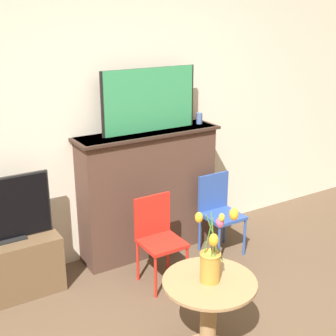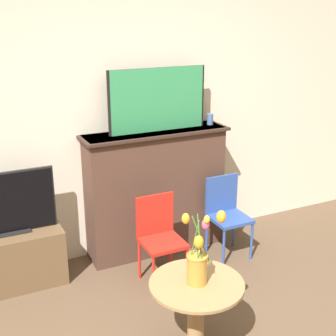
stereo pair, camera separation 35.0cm
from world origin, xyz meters
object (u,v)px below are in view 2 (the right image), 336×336
object	(u,v)px
tv_monitor	(10,204)
chair_blue	(226,211)
painting	(158,100)
chair_red	(159,234)
vase_tulips	(199,259)

from	to	relation	value
tv_monitor	chair_blue	world-z (taller)	tv_monitor
painting	chair_red	xyz separation A→B (m)	(-0.22, -0.51, -1.00)
vase_tulips	chair_blue	bearing A→B (deg)	50.28
painting	tv_monitor	xyz separation A→B (m)	(-1.31, -0.06, -0.70)
chair_blue	vase_tulips	size ratio (longest dim) A/B	1.50
painting	tv_monitor	bearing A→B (deg)	-177.57
chair_red	vase_tulips	distance (m)	0.99
chair_red	painting	bearing A→B (deg)	66.11
chair_blue	chair_red	bearing A→B (deg)	-168.33
painting	chair_red	size ratio (longest dim) A/B	1.23
painting	chair_blue	distance (m)	1.18
chair_red	vase_tulips	bearing A→B (deg)	-100.05
chair_blue	tv_monitor	bearing A→B (deg)	170.65
chair_red	chair_blue	bearing A→B (deg)	11.67
chair_blue	vase_tulips	xyz separation A→B (m)	(-0.90, -1.09, 0.29)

